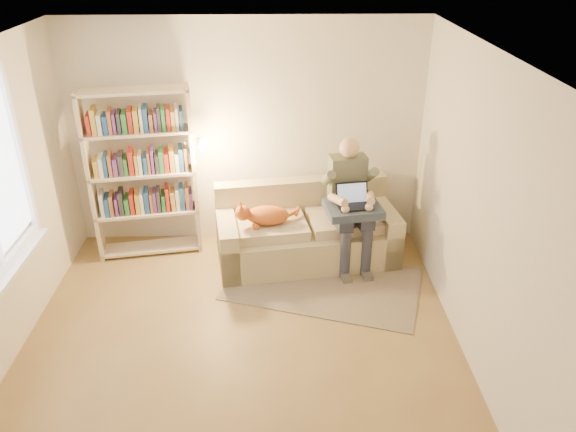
{
  "coord_description": "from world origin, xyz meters",
  "views": [
    {
      "loc": [
        0.32,
        -3.83,
        3.41
      ],
      "look_at": [
        0.45,
        1.0,
        0.91
      ],
      "focal_mm": 35.0,
      "sensor_mm": 36.0,
      "label": 1
    }
  ],
  "objects_px": {
    "person": "(350,196)",
    "laptop": "(352,200)",
    "sofa": "(306,233)",
    "cat": "(265,215)",
    "bookshelf": "(142,166)"
  },
  "relations": [
    {
      "from": "person",
      "to": "laptop",
      "type": "distance_m",
      "value": 0.13
    },
    {
      "from": "sofa",
      "to": "cat",
      "type": "height_order",
      "value": "sofa"
    },
    {
      "from": "person",
      "to": "bookshelf",
      "type": "distance_m",
      "value": 2.29
    },
    {
      "from": "person",
      "to": "cat",
      "type": "distance_m",
      "value": 0.95
    },
    {
      "from": "cat",
      "to": "bookshelf",
      "type": "relative_size",
      "value": 0.36
    },
    {
      "from": "laptop",
      "to": "person",
      "type": "bearing_deg",
      "value": 85.89
    },
    {
      "from": "person",
      "to": "laptop",
      "type": "bearing_deg",
      "value": -94.11
    },
    {
      "from": "cat",
      "to": "bookshelf",
      "type": "distance_m",
      "value": 1.45
    },
    {
      "from": "cat",
      "to": "laptop",
      "type": "relative_size",
      "value": 1.8
    },
    {
      "from": "sofa",
      "to": "person",
      "type": "xyz_separation_m",
      "value": [
        0.47,
        -0.08,
        0.5
      ]
    },
    {
      "from": "person",
      "to": "cat",
      "type": "bearing_deg",
      "value": 178.49
    },
    {
      "from": "cat",
      "to": "bookshelf",
      "type": "height_order",
      "value": "bookshelf"
    },
    {
      "from": "sofa",
      "to": "person",
      "type": "bearing_deg",
      "value": -18.64
    },
    {
      "from": "sofa",
      "to": "laptop",
      "type": "distance_m",
      "value": 0.73
    },
    {
      "from": "person",
      "to": "laptop",
      "type": "relative_size",
      "value": 3.71
    }
  ]
}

